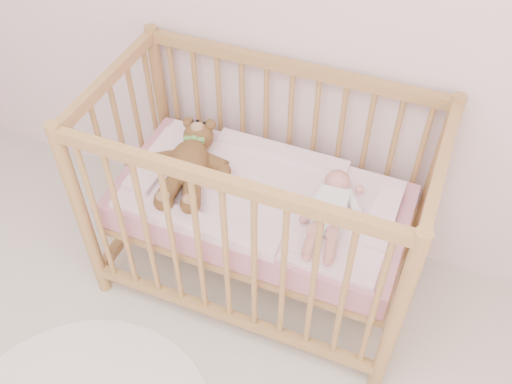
% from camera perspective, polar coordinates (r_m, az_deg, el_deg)
% --- Properties ---
extents(crib, '(1.36, 0.76, 1.00)m').
position_cam_1_polar(crib, '(2.40, 0.45, -1.17)').
color(crib, '#B67D4D').
rests_on(crib, floor).
extents(mattress, '(1.22, 0.62, 0.13)m').
position_cam_1_polar(mattress, '(2.42, 0.45, -1.41)').
color(mattress, '#C77C92').
rests_on(mattress, crib).
extents(blanket, '(1.10, 0.58, 0.06)m').
position_cam_1_polar(blanket, '(2.36, 0.46, -0.19)').
color(blanket, '#FCADC9').
rests_on(blanket, mattress).
extents(baby, '(0.28, 0.50, 0.12)m').
position_cam_1_polar(baby, '(2.23, 7.49, -1.32)').
color(baby, white).
rests_on(baby, blanket).
extents(teddy_bear, '(0.48, 0.60, 0.15)m').
position_cam_1_polar(teddy_bear, '(2.39, -6.76, 2.95)').
color(teddy_bear, brown).
rests_on(teddy_bear, blanket).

